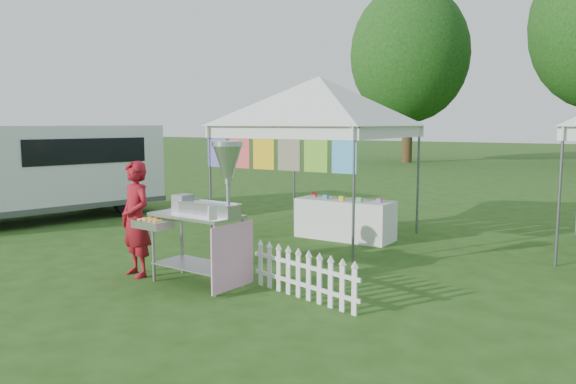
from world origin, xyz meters
The scene contains 8 objects.
ground centered at (0.00, 0.00, 0.00)m, with size 120.00×120.00×0.00m, color #254313.
canopy_main centered at (0.00, 3.49, 2.99)m, with size 4.24×4.24×3.45m.
tree_left centered at (-6.00, 24.00, 5.83)m, with size 6.40×6.40×9.53m.
donut_cart centered at (0.36, -0.08, 1.13)m, with size 1.43×0.89×1.92m.
vendor centered at (-0.84, -0.20, 0.81)m, with size 0.59×0.39×1.62m, color maroon.
cargo_van centered at (-6.14, 2.07, 1.13)m, with size 3.09×5.37×2.10m.
picket_fence centered at (1.70, 0.14, 0.29)m, with size 1.75×0.47×0.56m.
display_table centered at (0.47, 3.68, 0.37)m, with size 1.80×0.70×0.74m, color white.
Camera 1 is at (5.13, -5.58, 2.15)m, focal length 35.00 mm.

